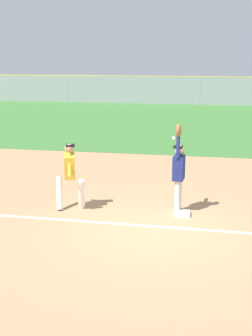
% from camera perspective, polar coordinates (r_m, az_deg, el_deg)
% --- Properties ---
extents(ground_plane, '(83.97, 83.97, 0.00)m').
position_cam_1_polar(ground_plane, '(10.63, 3.53, -7.65)').
color(ground_plane, tan).
extents(outfield_grass, '(44.11, 19.64, 0.01)m').
position_cam_1_polar(outfield_grass, '(28.04, 8.33, 5.69)').
color(outfield_grass, '#3D7533').
rests_on(outfield_grass, ground_plane).
extents(chalk_foul_line, '(12.00, 0.20, 0.01)m').
position_cam_1_polar(chalk_foul_line, '(11.77, -13.30, -5.83)').
color(chalk_foul_line, white).
rests_on(chalk_foul_line, ground_plane).
extents(first_base, '(0.39, 0.39, 0.08)m').
position_cam_1_polar(first_base, '(11.65, 6.96, -5.57)').
color(first_base, white).
rests_on(first_base, ground_plane).
extents(fielder, '(0.29, 0.90, 2.28)m').
position_cam_1_polar(fielder, '(11.53, 6.50, -0.15)').
color(fielder, silver).
rests_on(fielder, ground_plane).
extents(runner, '(0.86, 0.83, 1.72)m').
position_cam_1_polar(runner, '(11.78, -6.94, -0.48)').
color(runner, white).
rests_on(runner, ground_plane).
extents(baseball, '(0.07, 0.07, 0.07)m').
position_cam_1_polar(baseball, '(11.13, 5.89, 3.68)').
color(baseball, white).
extents(outfield_fence, '(44.19, 0.08, 2.23)m').
position_cam_1_polar(outfield_fence, '(37.68, 9.13, 9.39)').
color(outfield_fence, '#93999E').
rests_on(outfield_fence, ground_plane).
extents(parked_car_silver, '(4.59, 2.51, 1.25)m').
position_cam_1_polar(parked_car_silver, '(43.39, -5.39, 9.48)').
color(parked_car_silver, '#B7B7BC').
rests_on(parked_car_silver, ground_plane).
extents(parked_car_blue, '(4.59, 2.50, 1.25)m').
position_cam_1_polar(parked_car_blue, '(42.62, 0.84, 9.46)').
color(parked_car_blue, '#23389E').
rests_on(parked_car_blue, ground_plane).
extents(parked_car_tan, '(4.52, 2.35, 1.25)m').
position_cam_1_polar(parked_car_tan, '(42.29, 8.06, 9.29)').
color(parked_car_tan, tan).
rests_on(parked_car_tan, ground_plane).
extents(parked_car_green, '(4.41, 2.13, 1.25)m').
position_cam_1_polar(parked_car_green, '(42.24, 14.25, 9.01)').
color(parked_car_green, '#1E6B33').
rests_on(parked_car_green, ground_plane).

